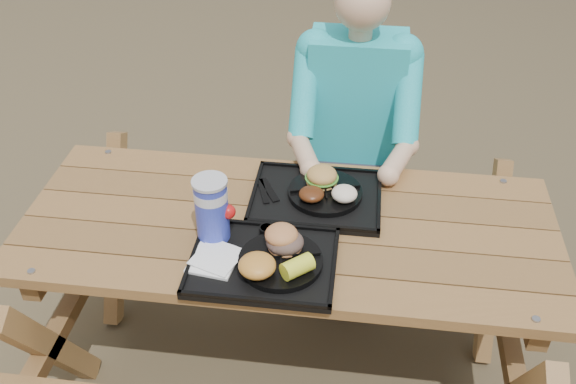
# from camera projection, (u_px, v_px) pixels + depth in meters

# --- Properties ---
(ground) EXTENTS (60.00, 60.00, 0.00)m
(ground) POSITION_uv_depth(u_px,v_px,m) (288.00, 365.00, 2.60)
(ground) COLOR #999999
(ground) RESTS_ON ground
(picnic_table) EXTENTS (1.80, 1.49, 0.75)m
(picnic_table) POSITION_uv_depth(u_px,v_px,m) (288.00, 301.00, 2.38)
(picnic_table) COLOR #999999
(picnic_table) RESTS_ON ground
(tray_near) EXTENTS (0.45, 0.35, 0.02)m
(tray_near) POSITION_uv_depth(u_px,v_px,m) (263.00, 263.00, 1.98)
(tray_near) COLOR black
(tray_near) RESTS_ON picnic_table
(tray_far) EXTENTS (0.45, 0.35, 0.02)m
(tray_far) POSITION_uv_depth(u_px,v_px,m) (316.00, 198.00, 2.25)
(tray_far) COLOR black
(tray_far) RESTS_ON picnic_table
(plate_near) EXTENTS (0.26, 0.26, 0.02)m
(plate_near) POSITION_uv_depth(u_px,v_px,m) (281.00, 261.00, 1.96)
(plate_near) COLOR black
(plate_near) RESTS_ON tray_near
(plate_far) EXTENTS (0.26, 0.26, 0.02)m
(plate_far) POSITION_uv_depth(u_px,v_px,m) (325.00, 192.00, 2.24)
(plate_far) COLOR black
(plate_far) RESTS_ON tray_far
(napkin_stack) EXTENTS (0.16, 0.16, 0.02)m
(napkin_stack) POSITION_uv_depth(u_px,v_px,m) (213.00, 260.00, 1.97)
(napkin_stack) COLOR white
(napkin_stack) RESTS_ON tray_near
(soda_cup) EXTENTS (0.10, 0.10, 0.21)m
(soda_cup) POSITION_uv_depth(u_px,v_px,m) (212.00, 210.00, 2.00)
(soda_cup) COLOR #1828B5
(soda_cup) RESTS_ON tray_near
(condiment_bbq) EXTENTS (0.05, 0.05, 0.03)m
(condiment_bbq) POSITION_uv_depth(u_px,v_px,m) (267.00, 231.00, 2.07)
(condiment_bbq) COLOR black
(condiment_bbq) RESTS_ON tray_near
(condiment_mustard) EXTENTS (0.04, 0.04, 0.03)m
(condiment_mustard) POSITION_uv_depth(u_px,v_px,m) (285.00, 233.00, 2.06)
(condiment_mustard) COLOR yellow
(condiment_mustard) RESTS_ON tray_near
(sandwich) EXTENTS (0.11, 0.11, 0.11)m
(sandwich) POSITION_uv_depth(u_px,v_px,m) (285.00, 234.00, 1.96)
(sandwich) COLOR #C77C46
(sandwich) RESTS_ON plate_near
(mac_cheese) EXTENTS (0.11, 0.11, 0.06)m
(mac_cheese) POSITION_uv_depth(u_px,v_px,m) (257.00, 266.00, 1.89)
(mac_cheese) COLOR gold
(mac_cheese) RESTS_ON plate_near
(corn_cob) EXTENTS (0.13, 0.13, 0.06)m
(corn_cob) POSITION_uv_depth(u_px,v_px,m) (297.00, 267.00, 1.88)
(corn_cob) COLOR #F5FF35
(corn_cob) RESTS_ON plate_near
(cutlery_far) EXTENTS (0.09, 0.14, 0.01)m
(cutlery_far) POSITION_uv_depth(u_px,v_px,m) (269.00, 190.00, 2.26)
(cutlery_far) COLOR black
(cutlery_far) RESTS_ON tray_far
(burger) EXTENTS (0.11, 0.11, 0.10)m
(burger) POSITION_uv_depth(u_px,v_px,m) (322.00, 172.00, 2.24)
(burger) COLOR #C99147
(burger) RESTS_ON plate_far
(baked_beans) EXTENTS (0.09, 0.09, 0.04)m
(baked_beans) POSITION_uv_depth(u_px,v_px,m) (311.00, 194.00, 2.18)
(baked_beans) COLOR #542710
(baked_beans) RESTS_ON plate_far
(potato_salad) EXTENTS (0.09, 0.09, 0.05)m
(potato_salad) POSITION_uv_depth(u_px,v_px,m) (344.00, 194.00, 2.18)
(potato_salad) COLOR white
(potato_salad) RESTS_ON plate_far
(diner) EXTENTS (0.48, 0.84, 1.28)m
(diner) POSITION_uv_depth(u_px,v_px,m) (352.00, 146.00, 2.74)
(diner) COLOR #18AD9B
(diner) RESTS_ON ground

